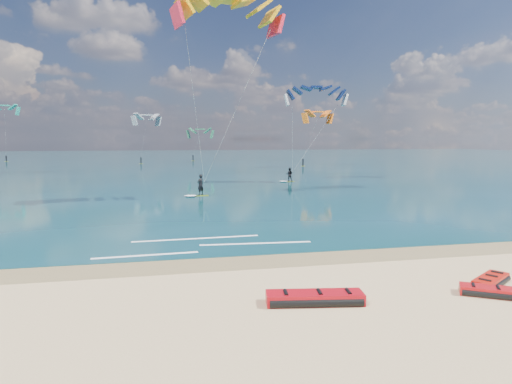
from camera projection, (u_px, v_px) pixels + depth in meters
ground at (177, 183)px, 55.79m from camera, size 320.00×320.00×0.00m
wet_sand_strip at (213, 264)px, 19.87m from camera, size 320.00×2.40×0.01m
sea at (167, 160)px, 117.93m from camera, size 320.00×200.00×0.04m
packed_kite_left at (315, 303)px, 15.11m from camera, size 3.59×1.76×0.45m
packed_kite_mid at (494, 296)px, 15.80m from camera, size 2.58×2.14×0.37m
packed_kite_right at (490, 285)px, 17.02m from camera, size 2.45×2.09×0.38m
kitesurfer_main at (215, 90)px, 39.44m from camera, size 9.90×8.17×18.43m
kitesurfer_far at (305, 123)px, 56.05m from camera, size 9.24×4.46×13.16m
shoreline_foam at (204, 244)px, 23.39m from camera, size 10.86×3.60×0.01m
distant_kites at (121, 139)px, 92.20m from camera, size 69.99×43.55×13.03m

